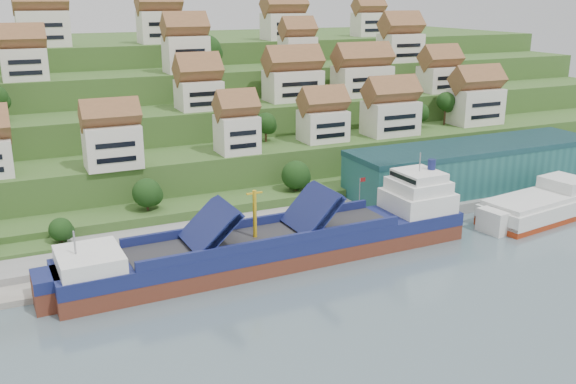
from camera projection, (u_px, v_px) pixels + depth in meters
name	position (u px, v px, depth m)	size (l,w,h in m)	color
ground	(298.00, 261.00, 110.15)	(300.00, 300.00, 0.00)	slate
quay	(354.00, 214.00, 130.84)	(180.00, 14.00, 2.20)	gray
hillside	(153.00, 108.00, 196.95)	(260.00, 128.00, 31.00)	#2D4C1E
hillside_village	(216.00, 77.00, 158.82)	(154.03, 64.97, 29.03)	silver
hillside_trees	(151.00, 133.00, 136.61)	(137.29, 61.15, 31.06)	#1B3E14
warehouse	(474.00, 166.00, 143.56)	(60.00, 15.00, 10.00)	#205957
flagpole	(360.00, 194.00, 124.04)	(1.28, 0.16, 8.00)	gray
cargo_ship	(286.00, 244.00, 109.73)	(72.30, 13.14, 15.90)	#5D2A1C
second_ship	(543.00, 206.00, 131.07)	(29.58, 14.74, 8.21)	maroon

